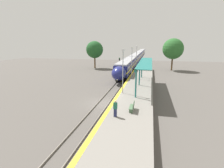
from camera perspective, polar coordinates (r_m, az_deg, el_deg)
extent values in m
plane|color=#56514C|center=(23.32, -2.79, -6.32)|extent=(120.00, 120.00, 0.00)
cube|color=slate|center=(23.49, -4.49, -6.01)|extent=(0.08, 90.00, 0.15)
cube|color=slate|center=(23.13, -1.06, -6.28)|extent=(0.08, 90.00, 0.15)
cube|color=black|center=(45.84, 5.05, 4.15)|extent=(2.51, 20.63, 0.74)
cube|color=navy|center=(45.73, 5.07, 5.13)|extent=(2.85, 22.42, 0.84)
cube|color=yellow|center=(45.65, 5.09, 5.83)|extent=(2.87, 22.42, 0.29)
cube|color=navy|center=(45.56, 5.11, 6.81)|extent=(2.85, 22.42, 1.27)
cube|color=black|center=(45.56, 5.11, 6.73)|extent=(2.88, 20.63, 0.70)
cube|color=#9E9EA3|center=(45.47, 5.13, 7.79)|extent=(2.57, 22.42, 0.30)
cylinder|color=black|center=(38.14, 2.37, 2.10)|extent=(0.12, 0.87, 0.87)
cylinder|color=black|center=(37.92, 4.51, 2.01)|extent=(0.12, 0.87, 0.87)
cylinder|color=black|center=(40.27, 2.92, 2.69)|extent=(0.12, 0.87, 0.87)
cylinder|color=black|center=(40.06, 4.96, 2.61)|extent=(0.12, 0.87, 0.87)
cylinder|color=black|center=(51.69, 5.12, 5.01)|extent=(0.12, 0.87, 0.87)
cylinder|color=black|center=(51.53, 6.71, 4.95)|extent=(0.12, 0.87, 0.87)
cylinder|color=black|center=(53.86, 5.43, 5.34)|extent=(0.12, 0.87, 0.87)
cylinder|color=black|center=(53.70, 6.96, 5.27)|extent=(0.12, 0.87, 0.87)
ellipsoid|color=navy|center=(33.38, 2.25, 3.51)|extent=(2.74, 3.94, 2.64)
ellipsoid|color=black|center=(32.83, 2.10, 4.11)|extent=(2.00, 2.30, 1.35)
sphere|color=#F9F4CC|center=(32.13, 1.76, 1.40)|extent=(0.24, 0.24, 0.24)
cube|color=black|center=(68.74, 7.64, 7.12)|extent=(2.51, 20.63, 0.74)
cube|color=navy|center=(68.66, 7.66, 7.78)|extent=(2.85, 22.42, 0.84)
cube|color=yellow|center=(68.61, 7.68, 8.25)|extent=(2.87, 22.42, 0.29)
cube|color=navy|center=(68.55, 7.70, 8.90)|extent=(2.85, 22.42, 1.27)
cube|color=black|center=(68.56, 7.70, 8.84)|extent=(2.88, 20.63, 0.70)
cube|color=#9E9EA3|center=(68.50, 7.72, 9.55)|extent=(2.57, 22.42, 0.30)
cylinder|color=black|center=(60.87, 6.28, 6.23)|extent=(0.12, 0.87, 0.87)
cylinder|color=black|center=(60.73, 7.64, 6.17)|extent=(0.12, 0.87, 0.87)
cylinder|color=black|center=(63.04, 6.51, 6.46)|extent=(0.12, 0.87, 0.87)
cylinder|color=black|center=(62.91, 7.82, 6.41)|extent=(0.12, 0.87, 0.87)
cylinder|color=black|center=(74.62, 7.49, 7.48)|extent=(0.12, 0.87, 0.87)
cylinder|color=black|center=(74.51, 8.60, 7.44)|extent=(0.12, 0.87, 0.87)
cylinder|color=black|center=(76.80, 7.64, 7.64)|extent=(0.12, 0.87, 0.87)
cylinder|color=black|center=(76.69, 8.72, 7.60)|extent=(0.12, 0.87, 0.87)
cube|color=black|center=(91.80, 8.95, 8.60)|extent=(2.51, 20.63, 0.74)
cube|color=navy|center=(91.75, 8.97, 9.09)|extent=(2.85, 22.42, 0.84)
cube|color=yellow|center=(91.71, 8.98, 9.44)|extent=(2.87, 22.42, 0.29)
cube|color=navy|center=(91.66, 9.00, 9.93)|extent=(2.85, 22.42, 1.27)
cube|color=black|center=(91.66, 9.00, 9.89)|extent=(2.88, 20.63, 0.70)
cube|color=#9E9EA3|center=(91.62, 9.02, 10.42)|extent=(2.57, 22.42, 0.30)
cylinder|color=black|center=(83.87, 8.08, 8.09)|extent=(0.12, 0.87, 0.87)
cylinder|color=black|center=(83.76, 9.07, 8.05)|extent=(0.12, 0.87, 0.87)
cylinder|color=black|center=(86.05, 8.20, 8.22)|extent=(0.12, 0.87, 0.87)
cylinder|color=black|center=(85.95, 9.17, 8.18)|extent=(0.12, 0.87, 0.87)
cylinder|color=black|center=(97.68, 8.75, 8.79)|extent=(0.12, 0.87, 0.87)
cylinder|color=black|center=(97.60, 9.60, 8.75)|extent=(0.12, 0.87, 0.87)
cylinder|color=black|center=(99.87, 8.84, 8.88)|extent=(0.12, 0.87, 0.87)
cylinder|color=black|center=(99.79, 9.68, 8.85)|extent=(0.12, 0.87, 0.87)
cube|color=black|center=(114.93, 9.73, 9.48)|extent=(2.51, 20.63, 0.74)
cube|color=navy|center=(114.88, 9.75, 9.87)|extent=(2.85, 22.42, 0.84)
cube|color=yellow|center=(114.85, 9.76, 10.15)|extent=(2.87, 22.42, 0.29)
cube|color=navy|center=(114.81, 9.78, 10.54)|extent=(2.85, 22.42, 1.27)
cube|color=black|center=(114.82, 9.78, 10.51)|extent=(2.88, 20.63, 0.70)
cube|color=#9E9EA3|center=(114.78, 9.79, 10.94)|extent=(2.57, 22.42, 0.30)
cylinder|color=black|center=(106.96, 9.11, 9.15)|extent=(0.12, 0.87, 0.87)
cylinder|color=black|center=(106.88, 9.89, 9.12)|extent=(0.12, 0.87, 0.87)
cylinder|color=black|center=(109.15, 9.18, 9.23)|extent=(0.12, 0.87, 0.87)
cylinder|color=black|center=(109.07, 9.95, 9.20)|extent=(0.12, 0.87, 0.87)
cylinder|color=black|center=(120.81, 9.54, 9.59)|extent=(0.12, 0.87, 0.87)
cylinder|color=black|center=(120.74, 10.23, 9.56)|extent=(0.12, 0.87, 0.87)
cylinder|color=black|center=(123.00, 9.60, 9.65)|extent=(0.12, 0.87, 0.87)
cylinder|color=black|center=(122.93, 10.28, 9.62)|extent=(0.12, 0.87, 0.87)
cube|color=gray|center=(22.48, 7.01, -5.80)|extent=(4.77, 64.00, 1.02)
cube|color=yellow|center=(22.61, 1.52, -4.22)|extent=(0.40, 64.00, 0.01)
cube|color=#4C6B4C|center=(17.65, 6.18, -8.73)|extent=(0.36, 0.06, 0.42)
cube|color=#4C6B4C|center=(18.80, 6.62, -7.34)|extent=(0.36, 0.06, 0.42)
cube|color=#4C6B4C|center=(18.14, 6.43, -7.35)|extent=(0.44, 1.65, 0.03)
cube|color=#4C6B4C|center=(18.04, 7.08, -6.69)|extent=(0.04, 1.65, 0.44)
cube|color=navy|center=(16.66, 1.07, -9.35)|extent=(0.28, 0.20, 0.78)
cube|color=#1E604C|center=(16.40, 1.09, -7.09)|extent=(0.36, 0.22, 0.62)
sphere|color=beige|center=(16.26, 1.09, -5.72)|extent=(0.21, 0.21, 0.21)
cylinder|color=#59595E|center=(47.51, 2.43, 5.77)|extent=(0.14, 0.14, 3.24)
cube|color=black|center=(47.29, 2.45, 8.14)|extent=(0.28, 0.20, 0.70)
sphere|color=#1ED833|center=(47.17, 2.43, 8.33)|extent=(0.14, 0.14, 0.14)
sphere|color=#330A0A|center=(47.20, 2.42, 7.92)|extent=(0.14, 0.14, 0.14)
cylinder|color=#9E9EA3|center=(23.78, 3.55, 3.75)|extent=(0.12, 0.12, 5.75)
cube|color=silver|center=(23.48, 3.66, 10.98)|extent=(0.36, 0.20, 0.24)
cylinder|color=#9E9EA3|center=(34.56, 6.45, 6.67)|extent=(0.12, 0.12, 5.75)
cube|color=silver|center=(34.35, 6.58, 11.64)|extent=(0.36, 0.20, 0.24)
cylinder|color=#9E9EA3|center=(45.43, 7.97, 8.19)|extent=(0.12, 0.12, 5.75)
cube|color=silver|center=(45.27, 8.10, 11.97)|extent=(0.36, 0.20, 0.24)
cylinder|color=#1E6B66|center=(22.17, 7.79, 0.07)|extent=(0.20, 0.20, 3.57)
cylinder|color=#1E6B66|center=(28.83, 8.97, 3.09)|extent=(0.20, 0.20, 3.57)
cylinder|color=#1E6B66|center=(35.56, 9.70, 4.97)|extent=(0.20, 0.20, 3.57)
cube|color=#1E6B66|center=(28.57, 9.10, 6.81)|extent=(0.24, 16.64, 0.36)
cube|color=#1E6B66|center=(28.51, 10.93, 6.97)|extent=(2.00, 16.64, 0.10)
cylinder|color=brown|center=(55.52, -5.61, 7.04)|extent=(0.44, 0.44, 3.70)
sphere|color=#1E5123|center=(55.23, -5.70, 11.11)|extent=(5.23, 5.23, 5.23)
cylinder|color=brown|center=(53.67, 18.98, 6.25)|extent=(0.44, 0.44, 3.84)
sphere|color=#286028|center=(53.37, 19.32, 10.79)|extent=(5.85, 5.85, 5.85)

